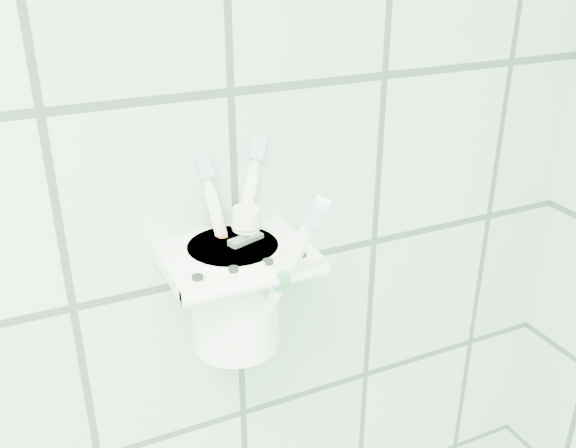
# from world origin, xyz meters

# --- Properties ---
(holder_bracket) EXTENTS (0.14, 0.11, 0.04)m
(holder_bracket) POSITION_xyz_m (0.65, 1.15, 1.29)
(holder_bracket) COLOR white
(holder_bracket) RESTS_ON wall_back
(cup) EXTENTS (0.09, 0.09, 0.11)m
(cup) POSITION_xyz_m (0.65, 1.16, 1.26)
(cup) COLOR white
(cup) RESTS_ON holder_bracket
(toothbrush_pink) EXTENTS (0.03, 0.06, 0.19)m
(toothbrush_pink) POSITION_xyz_m (0.66, 1.15, 1.30)
(toothbrush_pink) COLOR white
(toothbrush_pink) RESTS_ON cup
(toothbrush_blue) EXTENTS (0.07, 0.05, 0.20)m
(toothbrush_blue) POSITION_xyz_m (0.63, 1.17, 1.31)
(toothbrush_blue) COLOR white
(toothbrush_blue) RESTS_ON cup
(toothbrush_orange) EXTENTS (0.04, 0.09, 0.20)m
(toothbrush_orange) POSITION_xyz_m (0.66, 1.14, 1.31)
(toothbrush_orange) COLOR white
(toothbrush_orange) RESTS_ON cup
(toothpaste_tube) EXTENTS (0.04, 0.04, 0.14)m
(toothpaste_tube) POSITION_xyz_m (0.66, 1.16, 1.28)
(toothpaste_tube) COLOR silver
(toothpaste_tube) RESTS_ON cup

